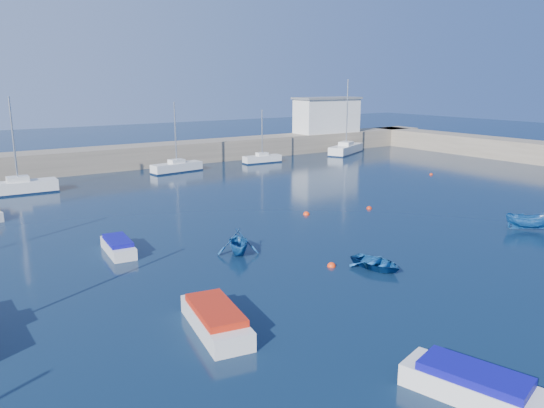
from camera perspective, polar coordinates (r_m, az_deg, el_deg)
ground at (r=29.67m, az=18.50°, el=-7.85°), size 220.00×220.00×0.00m
back_wall at (r=66.98m, az=-14.32°, el=5.00°), size 96.00×4.50×2.60m
right_arm at (r=82.73m, az=19.73°, el=6.11°), size 4.50×32.00×2.60m
harbor_office at (r=81.73m, az=5.92°, el=9.40°), size 10.00×4.00×5.00m
sailboat_5 at (r=54.59m, az=-25.60°, el=1.66°), size 6.81×2.13×8.93m
sailboat_6 at (r=62.17m, az=-10.21°, el=3.94°), size 6.18×2.44×7.98m
sailboat_7 at (r=68.23m, az=-1.07°, el=4.89°), size 5.11×1.69×6.75m
sailboat_8 at (r=77.64m, az=7.96°, el=5.89°), size 8.19×5.67×10.50m
motorboat_0 at (r=22.88m, az=-6.08°, el=-12.21°), size 2.50×5.06×1.08m
motorboat_1 at (r=33.72m, az=-16.22°, el=-4.38°), size 1.68×3.93×0.94m
motorboat_3 at (r=19.56m, az=20.85°, el=-17.77°), size 2.80×4.86×1.08m
dinghy_center at (r=30.38m, az=11.16°, el=-6.26°), size 2.63×3.38×0.64m
dinghy_left at (r=32.24m, az=-3.68°, el=-4.06°), size 3.53×3.71×1.53m
dinghy_right at (r=41.46m, az=25.95°, el=-1.71°), size 3.04×3.18×1.24m
buoy_0 at (r=30.44m, az=6.41°, el=-6.69°), size 0.49×0.49×0.49m
buoy_1 at (r=44.34m, az=10.40°, el=-0.51°), size 0.45×0.45×0.45m
buoy_3 at (r=41.80m, az=3.71°, el=-1.15°), size 0.50×0.50×0.50m
buoy_4 at (r=62.14m, az=16.74°, el=3.03°), size 0.38×0.38×0.38m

